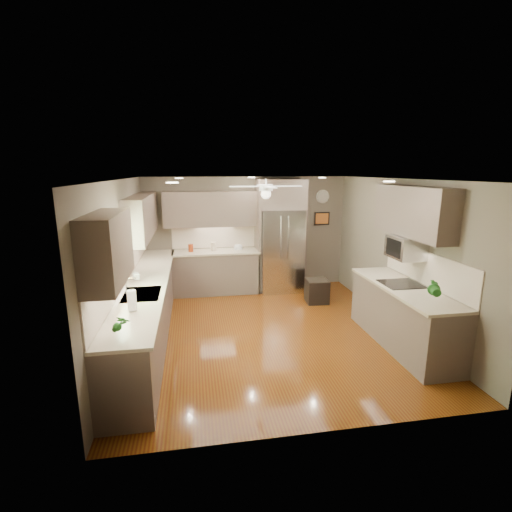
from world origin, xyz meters
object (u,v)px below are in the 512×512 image
object	(u,v)px
potted_plant_left	(121,324)
microwave	(406,247)
canister_a	(191,248)
soap_bottle	(136,276)
stool	(317,291)
potted_plant_right	(436,289)
refrigerator	(280,238)
canister_c	(213,246)
bowl	(238,249)
paper_towel	(132,300)

from	to	relation	value
potted_plant_left	microwave	xyz separation A→B (m)	(3.98, 1.35, 0.39)
canister_a	soap_bottle	bearing A→B (deg)	-111.96
soap_bottle	potted_plant_left	world-z (taller)	potted_plant_left
microwave	stool	size ratio (longest dim) A/B	1.12
stool	potted_plant_left	bearing A→B (deg)	-135.82
potted_plant_right	refrigerator	world-z (taller)	refrigerator
potted_plant_left	microwave	world-z (taller)	microwave
refrigerator	stool	size ratio (longest dim) A/B	4.97
soap_bottle	microwave	distance (m)	4.19
potted_plant_left	microwave	distance (m)	4.22
canister_c	microwave	bearing A→B (deg)	-44.83
soap_bottle	refrigerator	world-z (taller)	refrigerator
canister_c	soap_bottle	world-z (taller)	soap_bottle
stool	canister_a	bearing A→B (deg)	159.04
soap_bottle	potted_plant_right	xyz separation A→B (m)	(3.99, -1.62, 0.09)
canister_c	soap_bottle	bearing A→B (deg)	-121.97
stool	soap_bottle	bearing A→B (deg)	-161.68
microwave	bowl	bearing A→B (deg)	129.32
soap_bottle	potted_plant_left	distance (m)	2.02
soap_bottle	bowl	xyz separation A→B (m)	(1.85, 2.08, -0.07)
canister_c	paper_towel	distance (m)	3.59
refrigerator	stool	xyz separation A→B (m)	(0.55, -0.93, -0.95)
canister_a	bowl	world-z (taller)	canister_a
potted_plant_left	refrigerator	xyz separation A→B (m)	(2.66, 4.05, 0.10)
bowl	paper_towel	distance (m)	3.78
refrigerator	stool	distance (m)	1.44
canister_a	potted_plant_right	xyz separation A→B (m)	(3.16, -3.68, 0.10)
canister_a	refrigerator	xyz separation A→B (m)	(1.95, -0.03, 0.17)
soap_bottle	potted_plant_right	distance (m)	4.31
bowl	paper_towel	xyz separation A→B (m)	(-1.73, -3.36, 0.12)
potted_plant_right	stool	distance (m)	2.94
canister_a	soap_bottle	world-z (taller)	soap_bottle
canister_a	potted_plant_right	distance (m)	4.85
canister_c	soap_bottle	size ratio (longest dim) A/B	0.95
potted_plant_right	paper_towel	size ratio (longest dim) A/B	1.34
paper_towel	potted_plant_right	bearing A→B (deg)	-5.05
refrigerator	stool	world-z (taller)	refrigerator
soap_bottle	microwave	size ratio (longest dim) A/B	0.35
canister_c	stool	bearing A→B (deg)	-26.39
canister_a	stool	distance (m)	2.79
canister_c	paper_towel	bearing A→B (deg)	-109.34
soap_bottle	refrigerator	xyz separation A→B (m)	(2.78, 2.04, 0.15)
microwave	paper_towel	size ratio (longest dim) A/B	2.03
potted_plant_right	paper_towel	world-z (taller)	potted_plant_right
soap_bottle	paper_towel	world-z (taller)	paper_towel
stool	canister_c	bearing A→B (deg)	153.61
canister_a	bowl	bearing A→B (deg)	1.08
microwave	refrigerator	bearing A→B (deg)	116.09
soap_bottle	refrigerator	size ratio (longest dim) A/B	0.08
canister_a	paper_towel	size ratio (longest dim) A/B	0.62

